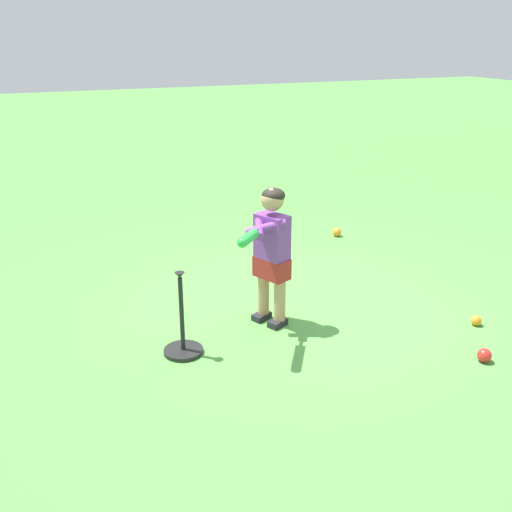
{
  "coord_description": "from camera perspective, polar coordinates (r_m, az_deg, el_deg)",
  "views": [
    {
      "loc": [
        -2.03,
        -3.9,
        2.15
      ],
      "look_at": [
        -0.24,
        0.19,
        0.45
      ],
      "focal_mm": 41.7,
      "sensor_mm": 36.0,
      "label": 1
    }
  ],
  "objects": [
    {
      "name": "ground_plane",
      "position": [
        4.89,
        3.49,
        -5.27
      ],
      "size": [
        40.0,
        40.0,
        0.0
      ],
      "primitive_type": "plane",
      "color": "#519942"
    },
    {
      "name": "play_ball_behind_batter",
      "position": [
        4.95,
        20.37,
        -5.82
      ],
      "size": [
        0.08,
        0.08,
        0.08
      ],
      "primitive_type": "sphere",
      "color": "orange",
      "rests_on": "ground"
    },
    {
      "name": "play_ball_far_left",
      "position": [
        6.68,
        7.77,
        2.29
      ],
      "size": [
        0.1,
        0.1,
        0.1
      ],
      "primitive_type": "sphere",
      "color": "orange",
      "rests_on": "ground"
    },
    {
      "name": "batting_tee",
      "position": [
        4.27,
        -7.03,
        -7.98
      ],
      "size": [
        0.28,
        0.28,
        0.62
      ],
      "color": "black",
      "rests_on": "ground"
    },
    {
      "name": "play_ball_far_right",
      "position": [
        4.45,
        21.05,
        -8.87
      ],
      "size": [
        0.1,
        0.1,
        0.1
      ],
      "primitive_type": "sphere",
      "color": "red",
      "rests_on": "ground"
    },
    {
      "name": "child_batter",
      "position": [
        4.43,
        1.38,
        1.03
      ],
      "size": [
        0.58,
        0.64,
        1.08
      ],
      "color": "#232328",
      "rests_on": "ground"
    }
  ]
}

